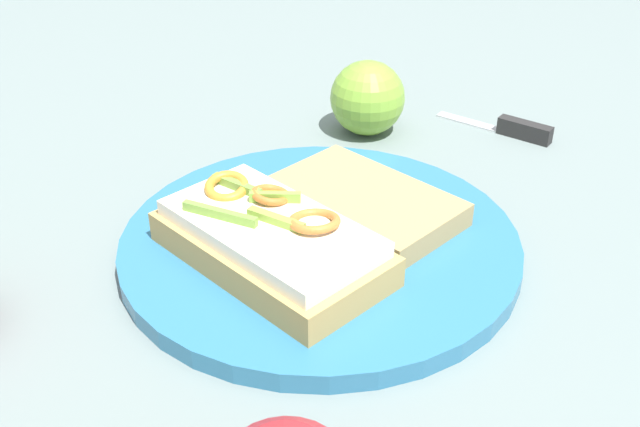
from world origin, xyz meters
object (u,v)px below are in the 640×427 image
at_px(sandwich, 271,240).
at_px(knife, 512,128).
at_px(plate, 320,244).
at_px(apple_3, 367,98).
at_px(bread_slice_side, 364,202).

distance_m(sandwich, knife, 0.34).
bearing_deg(plate, knife, -56.20).
xyz_separation_m(sandwich, apple_3, (0.22, -0.14, 0.00)).
height_order(bread_slice_side, knife, bread_slice_side).
bearing_deg(knife, plate, 83.75).
xyz_separation_m(plate, knife, (0.16, -0.24, -0.00)).
height_order(plate, bread_slice_side, bread_slice_side).
height_order(bread_slice_side, apple_3, apple_3).
xyz_separation_m(bread_slice_side, apple_3, (0.17, -0.05, 0.01)).
bearing_deg(sandwich, apple_3, -62.75).
height_order(apple_3, knife, apple_3).
height_order(sandwich, bread_slice_side, sandwich).
relative_size(plate, apple_3, 4.10).
height_order(plate, apple_3, apple_3).
bearing_deg(plate, apple_3, -25.71).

